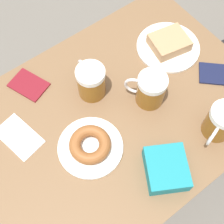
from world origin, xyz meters
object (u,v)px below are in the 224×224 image
Objects in this scene: plate_with_cake at (169,45)px; plate_with_donut at (90,146)px; beer_mug_right at (150,89)px; passport_near_edge at (29,85)px; blue_pouch at (166,169)px; passport_far_edge at (217,74)px; napkin_folded at (19,137)px; beer_mug_center at (92,81)px; beer_mug_left at (221,122)px.

plate_with_donut is at bearing -71.97° from plate_with_cake.
passport_near_edge is at bearing -134.44° from beer_mug_right.
passport_near_edge is 0.84× the size of blue_pouch.
blue_pouch is (0.15, -0.38, 0.03)m from passport_far_edge.
passport_near_edge is 0.98× the size of passport_far_edge.
napkin_folded is (-0.14, -0.42, -0.06)m from beer_mug_right.
blue_pouch is (0.37, 0.01, -0.03)m from beer_mug_center.
napkin_folded is (0.00, -0.29, -0.06)m from beer_mug_center.
blue_pouch is at bearing -28.86° from beer_mug_right.
plate_with_cake is 1.55× the size of passport_far_edge.
beer_mug_center is 0.92× the size of passport_far_edge.
plate_with_donut is 1.24× the size of napkin_folded.
beer_mug_center is 0.45m from passport_far_edge.
beer_mug_left is 0.65m from passport_near_edge.
beer_mug_right is at bearing 71.45° from napkin_folded.
plate_with_donut is 1.39× the size of passport_near_edge.
plate_with_cake is 0.49m from plate_with_donut.
plate_with_cake reaches higher than passport_far_edge.
napkin_folded is 0.48m from blue_pouch.
beer_mug_left is (0.35, -0.10, 0.04)m from plate_with_cake.
passport_far_edge is (0.07, 0.26, -0.06)m from beer_mug_right.
blue_pouch is at bearing -68.09° from passport_far_edge.
plate_with_donut is 1.49× the size of beer_mug_center.
passport_near_edge is at bearing -132.17° from beer_mug_center.
napkin_folded is at bearing -39.23° from passport_near_edge.
napkin_folded is at bearing -136.09° from plate_with_donut.
beer_mug_left is at bearing 37.60° from passport_near_edge.
beer_mug_right reaches higher than passport_near_edge.
passport_near_edge is 0.55m from blue_pouch.
plate_with_donut is 0.32m from passport_near_edge.
plate_with_donut is 0.27m from beer_mug_right.
beer_mug_center is at bearing 90.11° from napkin_folded.
beer_mug_right is (-0.03, 0.26, 0.04)m from plate_with_donut.
plate_with_cake is at bearing 137.14° from blue_pouch.
beer_mug_left reaches higher than napkin_folded.
napkin_folded is (-0.17, -0.16, -0.02)m from plate_with_donut.
beer_mug_right reaches higher than blue_pouch.
napkin_folded is 0.95× the size of blue_pouch.
napkin_folded is 1.12× the size of passport_near_edge.
beer_mug_left is at bearing 32.26° from beer_mug_center.
beer_mug_left is 0.91× the size of passport_near_edge.
plate_with_donut is 1.52× the size of beer_mug_left.
plate_with_donut reaches higher than passport_far_edge.
beer_mug_right is at bearing -58.27° from plate_with_cake.
passport_near_edge is 0.67m from passport_far_edge.
beer_mug_center is at bearing 142.73° from plate_with_donut.
passport_far_edge is at bearing 56.79° from passport_near_edge.
plate_with_cake is at bearing 108.03° from plate_with_donut.
passport_far_edge is at bearing 16.74° from plate_with_cake.
passport_far_edge is at bearing 132.67° from beer_mug_left.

